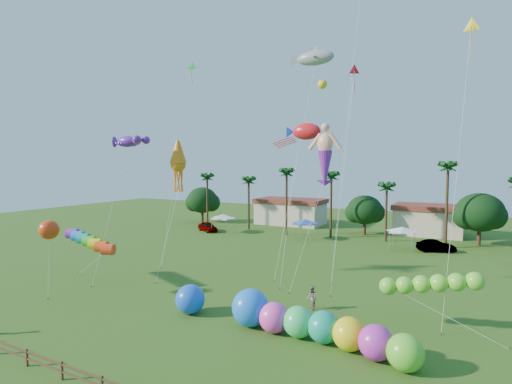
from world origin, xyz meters
The scene contains 21 objects.
ground centered at (0.00, 0.00, 0.00)m, with size 160.00×160.00×0.00m, color #285116.
tree_line centered at (3.57, 44.00, 4.28)m, with size 69.46×8.91×11.00m.
buildings_row centered at (-3.09, 50.00, 2.00)m, with size 35.00×7.00×4.00m.
tent_row centered at (-6.00, 36.33, 2.75)m, with size 31.00×4.00×0.60m.
fence centered at (0.00, -6.00, 0.61)m, with size 36.12×0.12×1.00m.
car_a centered at (-23.01, 35.81, 0.79)m, with size 1.86×4.62×1.57m, color #4C4C54.
car_b centered at (12.05, 36.72, 0.76)m, with size 1.62×4.64×1.53m, color #4C4C54.
spectator_b centered at (5.02, 9.77, 0.91)m, with size 0.89×0.69×1.83m, color gray.
caterpillar_inflatable centered at (6.94, 4.42, 1.10)m, with size 12.87×3.81×2.62m.
blue_ball centered at (-2.80, 4.67, 1.11)m, with size 2.22×2.22×2.22m, color blue.
rainbow_tube centered at (-14.86, 6.01, 3.61)m, with size 8.54×3.17×4.13m.
green_worm centered at (10.78, 9.35, 2.82)m, with size 10.56×1.73×3.54m.
orange_ball_kite centered at (-15.42, 2.02, 5.81)m, with size 2.04×2.04×6.63m.
merman_kite centered at (3.89, 16.01, 11.78)m, with size 3.23×4.61×14.52m.
fish_kite centered at (1.42, 17.78, 14.46)m, with size 4.49×5.80×15.37m.
shark_kite centered at (0.78, 21.84, 22.49)m, with size 5.69×8.10×23.48m.
squid_kite centered at (-10.00, 12.32, 11.29)m, with size 2.00×4.16×13.73m.
lobster_kite centered at (-13.97, 9.48, 13.50)m, with size 4.26×5.25×14.29m.
delta_kite_red centered at (6.31, 16.37, 19.05)m, with size 1.51×3.52×20.06m.
delta_kite_yellow centered at (15.29, 13.91, 20.81)m, with size 1.80×4.88×21.79m.
delta_kite_green centered at (-11.83, 16.98, 21.69)m, with size 2.65×3.57×22.70m.
Camera 1 is at (15.50, -19.00, 11.30)m, focal length 28.00 mm.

